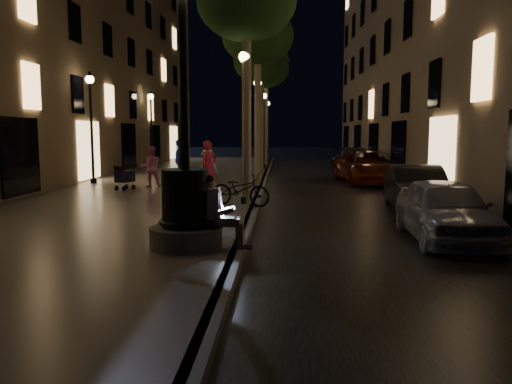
# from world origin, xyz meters

# --- Properties ---
(ground) EXTENTS (120.00, 120.00, 0.00)m
(ground) POSITION_xyz_m (0.00, 15.00, 0.00)
(ground) COLOR black
(ground) RESTS_ON ground
(cobble_lane) EXTENTS (6.00, 45.00, 0.02)m
(cobble_lane) POSITION_xyz_m (3.00, 15.00, 0.01)
(cobble_lane) COLOR black
(cobble_lane) RESTS_ON ground
(promenade) EXTENTS (8.00, 45.00, 0.20)m
(promenade) POSITION_xyz_m (-4.00, 15.00, 0.10)
(promenade) COLOR slate
(promenade) RESTS_ON ground
(curb_strip) EXTENTS (0.25, 45.00, 0.20)m
(curb_strip) POSITION_xyz_m (0.00, 15.00, 0.10)
(curb_strip) COLOR #59595B
(curb_strip) RESTS_ON ground
(building_right) EXTENTS (8.00, 36.00, 15.00)m
(building_right) POSITION_xyz_m (10.00, 18.00, 7.50)
(building_right) COLOR #846D52
(building_right) RESTS_ON ground
(building_left) EXTENTS (8.00, 36.00, 15.00)m
(building_left) POSITION_xyz_m (-12.00, 18.00, 7.50)
(building_left) COLOR #846D52
(building_left) RESTS_ON ground
(fountain_lamppost) EXTENTS (1.40, 1.40, 5.21)m
(fountain_lamppost) POSITION_xyz_m (-1.00, 2.00, 1.21)
(fountain_lamppost) COLOR #59595B
(fountain_lamppost) RESTS_ON promenade
(seated_man_laptop) EXTENTS (1.03, 0.35, 1.40)m
(seated_man_laptop) POSITION_xyz_m (-0.39, 2.00, 0.93)
(seated_man_laptop) COLOR gray
(seated_man_laptop) RESTS_ON promenade
(tree_near) EXTENTS (3.00, 3.00, 7.30)m
(tree_near) POSITION_xyz_m (-0.25, 8.00, 6.24)
(tree_near) COLOR #6B604C
(tree_near) RESTS_ON promenade
(tree_second) EXTENTS (3.00, 3.00, 7.40)m
(tree_second) POSITION_xyz_m (-0.20, 14.00, 6.33)
(tree_second) COLOR #6B604C
(tree_second) RESTS_ON promenade
(tree_third) EXTENTS (3.00, 3.00, 7.20)m
(tree_third) POSITION_xyz_m (-0.30, 20.00, 6.14)
(tree_third) COLOR #6B604C
(tree_third) RESTS_ON promenade
(tree_far) EXTENTS (3.00, 3.00, 7.50)m
(tree_far) POSITION_xyz_m (-0.22, 26.00, 6.43)
(tree_far) COLOR #6B604C
(tree_far) RESTS_ON promenade
(lamp_curb_a) EXTENTS (0.36, 0.36, 4.81)m
(lamp_curb_a) POSITION_xyz_m (-0.30, 8.00, 3.24)
(lamp_curb_a) COLOR black
(lamp_curb_a) RESTS_ON promenade
(lamp_curb_b) EXTENTS (0.36, 0.36, 4.81)m
(lamp_curb_b) POSITION_xyz_m (-0.30, 16.00, 3.24)
(lamp_curb_b) COLOR black
(lamp_curb_b) RESTS_ON promenade
(lamp_curb_c) EXTENTS (0.36, 0.36, 4.81)m
(lamp_curb_c) POSITION_xyz_m (-0.30, 24.00, 3.24)
(lamp_curb_c) COLOR black
(lamp_curb_c) RESTS_ON promenade
(lamp_curb_d) EXTENTS (0.36, 0.36, 4.81)m
(lamp_curb_d) POSITION_xyz_m (-0.30, 32.00, 3.24)
(lamp_curb_d) COLOR black
(lamp_curb_d) RESTS_ON promenade
(lamp_left_b) EXTENTS (0.36, 0.36, 4.81)m
(lamp_left_b) POSITION_xyz_m (-7.40, 14.00, 3.24)
(lamp_left_b) COLOR black
(lamp_left_b) RESTS_ON promenade
(lamp_left_c) EXTENTS (0.36, 0.36, 4.81)m
(lamp_left_c) POSITION_xyz_m (-7.40, 24.00, 3.24)
(lamp_left_c) COLOR black
(lamp_left_c) RESTS_ON promenade
(stroller) EXTENTS (0.66, 1.01, 1.03)m
(stroller) POSITION_xyz_m (-5.16, 11.36, 0.72)
(stroller) COLOR black
(stroller) RESTS_ON promenade
(car_front) EXTENTS (1.80, 4.14, 1.39)m
(car_front) POSITION_xyz_m (4.45, 3.77, 0.69)
(car_front) COLOR #B4B5BC
(car_front) RESTS_ON ground
(car_second) EXTENTS (1.79, 4.35, 1.40)m
(car_second) POSITION_xyz_m (4.93, 7.99, 0.70)
(car_second) COLOR black
(car_second) RESTS_ON ground
(car_third) EXTENTS (2.96, 5.73, 1.55)m
(car_third) POSITION_xyz_m (4.98, 16.26, 0.77)
(car_third) COLOR maroon
(car_third) RESTS_ON ground
(car_rear) EXTENTS (2.17, 5.27, 1.53)m
(car_rear) POSITION_xyz_m (4.97, 21.71, 0.76)
(car_rear) COLOR #2F2E34
(car_rear) RESTS_ON ground
(pedestrian_red) EXTENTS (0.79, 0.82, 1.90)m
(pedestrian_red) POSITION_xyz_m (-1.81, 10.60, 1.15)
(pedestrian_red) COLOR #C2264E
(pedestrian_red) RESTS_ON promenade
(pedestrian_pink) EXTENTS (0.97, 0.87, 1.66)m
(pedestrian_pink) POSITION_xyz_m (-4.44, 12.49, 1.03)
(pedestrian_pink) COLOR #CB6BA5
(pedestrian_pink) RESTS_ON promenade
(pedestrian_white) EXTENTS (1.13, 1.09, 1.55)m
(pedestrian_white) POSITION_xyz_m (-2.08, 12.17, 0.97)
(pedestrian_white) COLOR silver
(pedestrian_white) RESTS_ON promenade
(pedestrian_blue) EXTENTS (0.65, 1.17, 1.89)m
(pedestrian_blue) POSITION_xyz_m (-3.82, 15.13, 1.14)
(pedestrian_blue) COLOR navy
(pedestrian_blue) RESTS_ON promenade
(bicycle) EXTENTS (2.02, 1.32, 1.00)m
(bicycle) POSITION_xyz_m (-0.40, 7.44, 0.70)
(bicycle) COLOR black
(bicycle) RESTS_ON promenade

